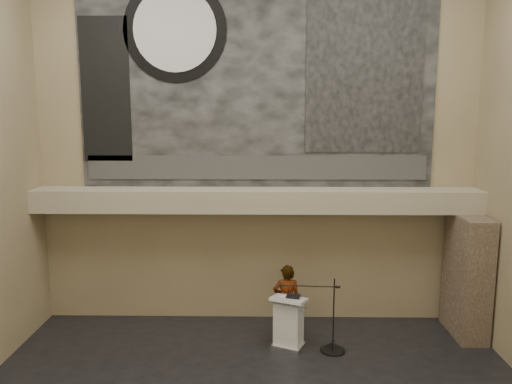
{
  "coord_description": "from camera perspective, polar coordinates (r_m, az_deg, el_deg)",
  "views": [
    {
      "loc": [
        0.17,
        -7.44,
        4.96
      ],
      "look_at": [
        0.0,
        3.2,
        3.2
      ],
      "focal_mm": 35.0,
      "sensor_mm": 36.0,
      "label": 1
    }
  ],
  "objects": [
    {
      "name": "wall_back",
      "position": [
        11.47,
        0.06,
        5.84
      ],
      "size": [
        10.0,
        0.02,
        8.5
      ],
      "primitive_type": "cube",
      "color": "#837353",
      "rests_on": "floor"
    },
    {
      "name": "wall_front",
      "position": [
        3.52,
        -1.84,
        -2.26
      ],
      "size": [
        10.0,
        0.02,
        8.5
      ],
      "primitive_type": "cube",
      "color": "#837353",
      "rests_on": "floor"
    },
    {
      "name": "soffit",
      "position": [
        11.23,
        0.03,
        -0.93
      ],
      "size": [
        10.0,
        0.8,
        0.5
      ],
      "primitive_type": "cube",
      "color": "gray",
      "rests_on": "wall_back"
    },
    {
      "name": "sprinkler_left",
      "position": [
        11.37,
        -8.07,
        -2.33
      ],
      "size": [
        0.04,
        0.04,
        0.06
      ],
      "primitive_type": "cylinder",
      "color": "#B2893D",
      "rests_on": "soffit"
    },
    {
      "name": "sprinkler_right",
      "position": [
        11.36,
        9.66,
        -2.37
      ],
      "size": [
        0.04,
        0.04,
        0.06
      ],
      "primitive_type": "cylinder",
      "color": "#B2893D",
      "rests_on": "soffit"
    },
    {
      "name": "banner",
      "position": [
        11.44,
        0.06,
        13.1
      ],
      "size": [
        8.0,
        0.05,
        5.0
      ],
      "primitive_type": "cube",
      "color": "black",
      "rests_on": "wall_back"
    },
    {
      "name": "banner_text_strip",
      "position": [
        11.45,
        0.06,
        2.82
      ],
      "size": [
        7.76,
        0.02,
        0.55
      ],
      "primitive_type": "cube",
      "color": "#2D2D2D",
      "rests_on": "banner"
    },
    {
      "name": "banner_clock_rim",
      "position": [
        11.67,
        -9.26,
        17.84
      ],
      "size": [
        2.3,
        0.02,
        2.3
      ],
      "primitive_type": "cylinder",
      "rotation": [
        1.57,
        0.0,
        0.0
      ],
      "color": "black",
      "rests_on": "banner"
    },
    {
      "name": "banner_clock_face",
      "position": [
        11.65,
        -9.28,
        17.86
      ],
      "size": [
        1.84,
        0.02,
        1.84
      ],
      "primitive_type": "cylinder",
      "rotation": [
        1.57,
        0.0,
        0.0
      ],
      "color": "silver",
      "rests_on": "banner"
    },
    {
      "name": "banner_building_print",
      "position": [
        11.62,
        12.31,
        13.32
      ],
      "size": [
        2.6,
        0.02,
        3.6
      ],
      "primitive_type": "cube",
      "color": "black",
      "rests_on": "banner"
    },
    {
      "name": "banner_brick_print",
      "position": [
        11.93,
        -16.83,
        11.11
      ],
      "size": [
        1.1,
        0.02,
        3.2
      ],
      "primitive_type": "cube",
      "color": "black",
      "rests_on": "banner"
    },
    {
      "name": "stone_pier",
      "position": [
        12.06,
        22.97,
        -8.8
      ],
      "size": [
        0.6,
        1.4,
        2.7
      ],
      "primitive_type": "cube",
      "color": "#45372B",
      "rests_on": "floor"
    },
    {
      "name": "lectern",
      "position": [
        10.83,
        3.74,
        -14.66
      ],
      "size": [
        0.84,
        0.74,
        1.13
      ],
      "rotation": [
        0.0,
        0.0,
        -0.42
      ],
      "color": "silver",
      "rests_on": "floor"
    },
    {
      "name": "binder",
      "position": [
        10.64,
        4.27,
        -11.81
      ],
      "size": [
        0.32,
        0.28,
        0.04
      ],
      "primitive_type": "cube",
      "rotation": [
        0.0,
        0.0,
        -0.2
      ],
      "color": "black",
      "rests_on": "lectern"
    },
    {
      "name": "papers",
      "position": [
        10.59,
        3.25,
        -11.99
      ],
      "size": [
        0.23,
        0.3,
        0.0
      ],
      "primitive_type": "cube",
      "rotation": [
        0.0,
        0.0,
        0.15
      ],
      "color": "silver",
      "rests_on": "lectern"
    },
    {
      "name": "speaker_person",
      "position": [
        11.17,
        3.53,
        -12.36
      ],
      "size": [
        0.61,
        0.41,
        1.65
      ],
      "primitive_type": "imported",
      "rotation": [
        0.0,
        0.0,
        3.12
      ],
      "color": "white",
      "rests_on": "floor"
    },
    {
      "name": "mic_stand",
      "position": [
        10.91,
        8.57,
        -16.46
      ],
      "size": [
        1.4,
        0.52,
        1.57
      ],
      "rotation": [
        0.0,
        0.0,
        -0.07
      ],
      "color": "black",
      "rests_on": "floor"
    }
  ]
}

